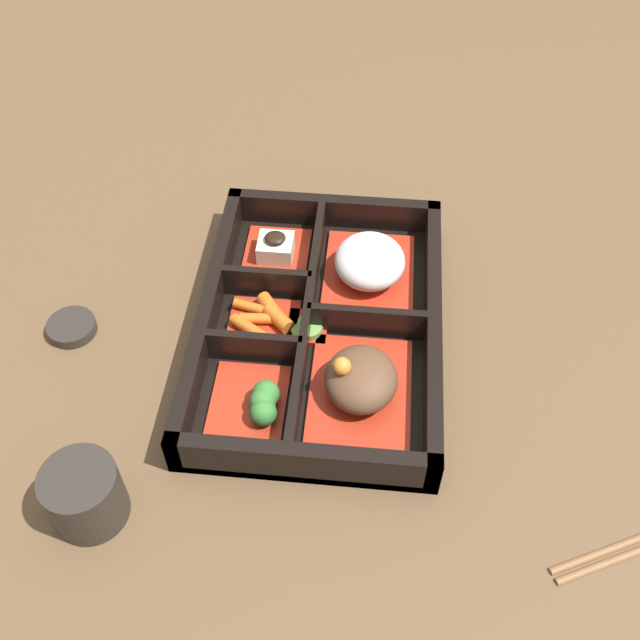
# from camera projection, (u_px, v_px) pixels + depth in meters

# --- Properties ---
(ground_plane) EXTENTS (3.00, 3.00, 0.00)m
(ground_plane) POSITION_uv_depth(u_px,v_px,m) (320.00, 336.00, 0.77)
(ground_plane) COLOR brown
(bento_base) EXTENTS (0.34, 0.24, 0.01)m
(bento_base) POSITION_uv_depth(u_px,v_px,m) (320.00, 333.00, 0.76)
(bento_base) COLOR black
(bento_base) RESTS_ON ground_plane
(bento_rim) EXTENTS (0.34, 0.24, 0.05)m
(bento_rim) POSITION_uv_depth(u_px,v_px,m) (316.00, 321.00, 0.75)
(bento_rim) COLOR black
(bento_rim) RESTS_ON ground_plane
(bowl_rice) EXTENTS (0.13, 0.10, 0.05)m
(bowl_rice) POSITION_uv_depth(u_px,v_px,m) (370.00, 264.00, 0.79)
(bowl_rice) COLOR #B22D19
(bowl_rice) RESTS_ON bento_base
(bowl_stew) EXTENTS (0.13, 0.10, 0.06)m
(bowl_stew) POSITION_uv_depth(u_px,v_px,m) (360.00, 382.00, 0.69)
(bowl_stew) COLOR #B22D19
(bowl_stew) RESTS_ON bento_base
(bowl_tofu) EXTENTS (0.09, 0.07, 0.03)m
(bowl_tofu) POSITION_uv_depth(u_px,v_px,m) (276.00, 251.00, 0.82)
(bowl_tofu) COLOR #B22D19
(bowl_tofu) RESTS_ON bento_base
(bowl_carrots) EXTENTS (0.07, 0.07, 0.02)m
(bowl_carrots) POSITION_uv_depth(u_px,v_px,m) (264.00, 320.00, 0.76)
(bowl_carrots) COLOR #B22D19
(bowl_carrots) RESTS_ON bento_base
(bowl_greens) EXTENTS (0.09, 0.07, 0.03)m
(bowl_greens) POSITION_uv_depth(u_px,v_px,m) (258.00, 403.00, 0.69)
(bowl_greens) COLOR #B22D19
(bowl_greens) RESTS_ON bento_base
(bowl_pickles) EXTENTS (0.04, 0.04, 0.01)m
(bowl_pickles) POSITION_uv_depth(u_px,v_px,m) (308.00, 328.00, 0.75)
(bowl_pickles) COLOR #B22D19
(bowl_pickles) RESTS_ON bento_base
(tea_cup) EXTENTS (0.06, 0.06, 0.06)m
(tea_cup) POSITION_uv_depth(u_px,v_px,m) (84.00, 494.00, 0.62)
(tea_cup) COLOR #2D2823
(tea_cup) RESTS_ON ground_plane
(sauce_dish) EXTENTS (0.05, 0.05, 0.01)m
(sauce_dish) POSITION_uv_depth(u_px,v_px,m) (72.00, 327.00, 0.77)
(sauce_dish) COLOR #2D2823
(sauce_dish) RESTS_ON ground_plane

